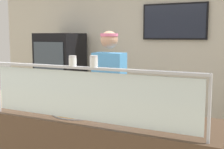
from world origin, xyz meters
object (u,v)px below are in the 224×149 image
(pepper_flake_shaker, at_px, (94,62))
(drink_fridge, at_px, (61,84))
(pizza_tray, at_px, (79,112))
(worker_figure, at_px, (109,93))
(pizza_server, at_px, (79,110))
(parmesan_shaker, at_px, (73,62))

(pepper_flake_shaker, bearing_deg, drink_fridge, 131.96)
(pepper_flake_shaker, xyz_separation_m, drink_fridge, (-1.84, 2.05, -0.62))
(pizza_tray, relative_size, worker_figure, 0.29)
(pizza_tray, distance_m, worker_figure, 0.80)
(pizza_server, relative_size, drink_fridge, 0.16)
(pizza_tray, bearing_deg, drink_fridge, 130.56)
(pizza_tray, height_order, parmesan_shaker, parmesan_shaker)
(drink_fridge, bearing_deg, pepper_flake_shaker, -48.04)
(pizza_tray, xyz_separation_m, pizza_server, (0.01, -0.02, 0.02))
(pepper_flake_shaker, xyz_separation_m, worker_figure, (-0.41, 1.09, -0.49))
(pizza_tray, bearing_deg, worker_figure, 95.17)
(pizza_server, distance_m, drink_fridge, 2.33)
(pizza_tray, relative_size, pizza_server, 1.82)
(parmesan_shaker, relative_size, pepper_flake_shaker, 0.92)
(parmesan_shaker, relative_size, worker_figure, 0.05)
(worker_figure, bearing_deg, pizza_tray, -84.83)
(pizza_tray, bearing_deg, parmesan_shaker, -65.53)
(pizza_server, bearing_deg, parmesan_shaker, -72.45)
(pizza_server, height_order, parmesan_shaker, parmesan_shaker)
(parmesan_shaker, bearing_deg, drink_fridge, 128.59)
(pepper_flake_shaker, bearing_deg, worker_figure, 110.79)
(parmesan_shaker, height_order, worker_figure, worker_figure)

